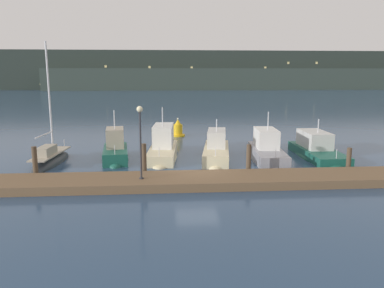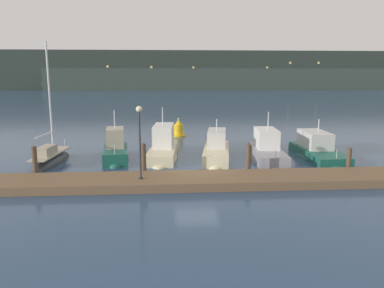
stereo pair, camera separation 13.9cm
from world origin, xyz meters
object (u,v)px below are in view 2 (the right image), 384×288
(sailboat_berth_1, at_px, (51,161))
(motorboat_berth_2, at_px, (116,154))
(channel_buoy, at_px, (178,130))
(dock_lamppost, at_px, (140,130))
(motorboat_berth_6, at_px, (317,153))
(motorboat_berth_5, at_px, (267,154))
(motorboat_berth_4, at_px, (216,154))
(motorboat_berth_3, at_px, (163,151))

(sailboat_berth_1, bearing_deg, motorboat_berth_2, 11.42)
(channel_buoy, distance_m, dock_lamppost, 16.41)
(motorboat_berth_6, relative_size, dock_lamppost, 1.88)
(motorboat_berth_5, distance_m, motorboat_berth_6, 3.85)
(sailboat_berth_1, relative_size, motorboat_berth_4, 1.27)
(motorboat_berth_2, bearing_deg, channel_buoy, 63.87)
(motorboat_berth_4, distance_m, channel_buoy, 10.02)
(motorboat_berth_6, height_order, dock_lamppost, dock_lamppost)
(motorboat_berth_3, relative_size, motorboat_berth_4, 1.03)
(motorboat_berth_2, height_order, motorboat_berth_5, motorboat_berth_2)
(motorboat_berth_3, bearing_deg, motorboat_berth_2, -170.28)
(motorboat_berth_3, bearing_deg, dock_lamppost, -99.10)
(motorboat_berth_3, height_order, motorboat_berth_4, motorboat_berth_3)
(motorboat_berth_4, xyz_separation_m, motorboat_berth_6, (7.23, -0.02, -0.05))
(motorboat_berth_4, height_order, motorboat_berth_5, motorboat_berth_5)
(sailboat_berth_1, bearing_deg, motorboat_berth_4, 3.28)
(motorboat_berth_5, height_order, channel_buoy, motorboat_berth_5)
(motorboat_berth_5, bearing_deg, sailboat_berth_1, 180.00)
(channel_buoy, bearing_deg, motorboat_berth_6, -45.66)
(motorboat_berth_4, relative_size, dock_lamppost, 1.75)
(motorboat_berth_2, bearing_deg, motorboat_berth_5, -4.60)
(motorboat_berth_2, relative_size, motorboat_berth_5, 0.77)
(sailboat_berth_1, height_order, dock_lamppost, sailboat_berth_1)
(channel_buoy, bearing_deg, motorboat_berth_4, -76.66)
(motorboat_berth_3, distance_m, dock_lamppost, 7.58)
(motorboat_berth_5, xyz_separation_m, channel_buoy, (-5.75, 10.38, 0.23))
(motorboat_berth_3, relative_size, motorboat_berth_5, 1.05)
(motorboat_berth_2, xyz_separation_m, channel_buoy, (4.68, 9.55, 0.25))
(motorboat_berth_2, distance_m, channel_buoy, 10.64)
(motorboat_berth_2, height_order, channel_buoy, motorboat_berth_2)
(motorboat_berth_2, relative_size, dock_lamppost, 1.32)
(motorboat_berth_3, height_order, motorboat_berth_6, motorboat_berth_3)
(motorboat_berth_2, bearing_deg, dock_lamppost, -71.74)
(motorboat_berth_3, distance_m, motorboat_berth_6, 10.99)
(sailboat_berth_1, height_order, channel_buoy, sailboat_berth_1)
(dock_lamppost, bearing_deg, channel_buoy, 80.99)
(motorboat_berth_2, bearing_deg, motorboat_berth_6, -0.89)
(motorboat_berth_6, bearing_deg, motorboat_berth_4, 179.83)
(motorboat_berth_3, distance_m, channel_buoy, 9.10)
(motorboat_berth_6, relative_size, channel_buoy, 4.11)
(motorboat_berth_2, xyz_separation_m, dock_lamppost, (2.14, -6.49, 2.64))
(sailboat_berth_1, height_order, motorboat_berth_6, sailboat_berth_1)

